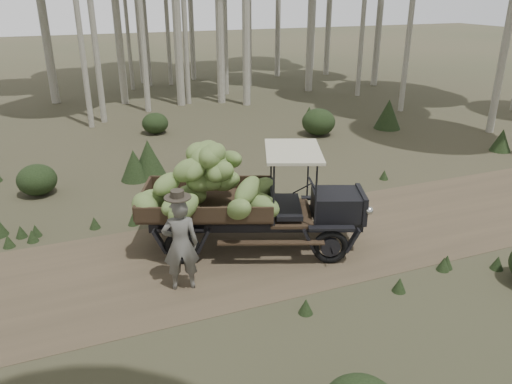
% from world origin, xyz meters
% --- Properties ---
extents(ground, '(120.00, 120.00, 0.00)m').
position_xyz_m(ground, '(0.00, 0.00, 0.00)').
color(ground, '#473D2B').
rests_on(ground, ground).
extents(dirt_track, '(70.00, 4.00, 0.01)m').
position_xyz_m(dirt_track, '(0.00, 0.00, 0.00)').
color(dirt_track, brown).
rests_on(dirt_track, ground).
extents(banana_truck, '(5.18, 3.30, 2.49)m').
position_xyz_m(banana_truck, '(-1.18, 0.35, 1.48)').
color(banana_truck, black).
rests_on(banana_truck, ground).
extents(farmer, '(0.77, 0.59, 2.05)m').
position_xyz_m(farmer, '(-2.54, -0.85, 0.97)').
color(farmer, '#5C5A54').
rests_on(farmer, ground).
extents(undergrowth, '(22.65, 22.31, 1.34)m').
position_xyz_m(undergrowth, '(0.79, -1.12, 0.51)').
color(undergrowth, '#233319').
rests_on(undergrowth, ground).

